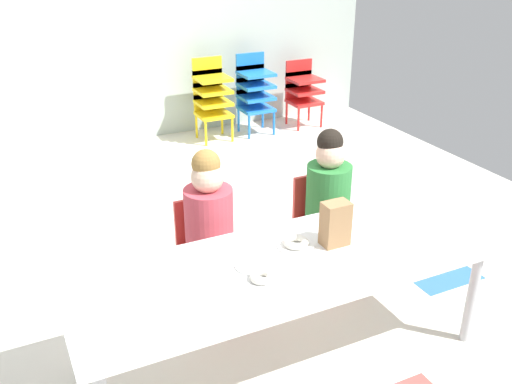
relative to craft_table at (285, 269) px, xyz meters
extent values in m
cube|color=silver|center=(-0.12, 0.74, -0.52)|extent=(5.75, 5.58, 0.02)
cube|color=silver|center=(1.68, 1.64, -0.51)|extent=(0.43, 0.43, 0.00)
cube|color=gray|center=(1.23, 0.74, -0.51)|extent=(0.43, 0.43, 0.00)
cube|color=#336BB2|center=(1.23, 0.29, -0.51)|extent=(0.43, 0.43, 0.00)
cube|color=white|center=(0.00, 0.00, 0.03)|extent=(1.98, 0.70, 0.04)
cylinder|color=#B2B2B7|center=(0.91, -0.29, -0.25)|extent=(0.05, 0.05, 0.52)
cylinder|color=#B2B2B7|center=(-0.91, 0.29, -0.25)|extent=(0.05, 0.05, 0.52)
cylinder|color=#B2B2B7|center=(0.91, 0.29, -0.25)|extent=(0.05, 0.05, 0.52)
cube|color=red|center=(-0.15, 0.57, -0.21)|extent=(0.32, 0.30, 0.03)
cube|color=red|center=(-0.15, 0.72, -0.06)|extent=(0.29, 0.02, 0.30)
cylinder|color=#BF3F4C|center=(-0.15, 0.57, 0.01)|extent=(0.35, 0.35, 0.38)
sphere|color=beige|center=(-0.15, 0.57, 0.27)|extent=(0.17, 0.17, 0.17)
sphere|color=olive|center=(-0.15, 0.58, 0.34)|extent=(0.15, 0.15, 0.15)
cylinder|color=red|center=(-0.29, 0.44, -0.36)|extent=(0.02, 0.02, 0.28)
cylinder|color=red|center=(-0.01, 0.44, -0.36)|extent=(0.02, 0.02, 0.28)
cylinder|color=red|center=(-0.29, 0.70, -0.36)|extent=(0.02, 0.02, 0.28)
cylinder|color=red|center=(-0.01, 0.70, -0.36)|extent=(0.02, 0.02, 0.28)
cube|color=red|center=(0.60, 0.57, -0.21)|extent=(0.32, 0.30, 0.03)
cube|color=red|center=(0.60, 0.72, -0.06)|extent=(0.29, 0.02, 0.30)
cylinder|color=#2D7A38|center=(0.60, 0.57, 0.01)|extent=(0.34, 0.34, 0.38)
sphere|color=beige|center=(0.60, 0.57, 0.27)|extent=(0.17, 0.17, 0.17)
sphere|color=black|center=(0.60, 0.58, 0.34)|extent=(0.15, 0.15, 0.15)
cylinder|color=red|center=(0.46, 0.44, -0.36)|extent=(0.02, 0.02, 0.28)
cylinder|color=red|center=(0.74, 0.44, -0.36)|extent=(0.02, 0.02, 0.28)
cylinder|color=red|center=(0.46, 0.70, -0.36)|extent=(0.02, 0.02, 0.28)
cylinder|color=red|center=(0.74, 0.70, -0.36)|extent=(0.02, 0.02, 0.28)
cube|color=yellow|center=(0.89, 3.11, -0.25)|extent=(0.32, 0.30, 0.03)
cube|color=yellow|center=(0.89, 3.25, -0.16)|extent=(0.30, 0.02, 0.18)
cube|color=yellow|center=(0.89, 3.11, -0.13)|extent=(0.32, 0.30, 0.03)
cube|color=yellow|center=(0.89, 3.25, -0.04)|extent=(0.30, 0.02, 0.18)
cube|color=yellow|center=(0.89, 3.11, -0.01)|extent=(0.32, 0.30, 0.03)
cube|color=yellow|center=(0.89, 3.25, 0.08)|extent=(0.30, 0.02, 0.18)
cube|color=yellow|center=(0.89, 3.11, 0.11)|extent=(0.32, 0.30, 0.03)
cube|color=yellow|center=(0.89, 3.25, 0.20)|extent=(0.30, 0.02, 0.18)
cylinder|color=yellow|center=(0.75, 2.98, -0.38)|extent=(0.02, 0.02, 0.26)
cylinder|color=yellow|center=(1.03, 2.98, -0.38)|extent=(0.02, 0.02, 0.26)
cylinder|color=yellow|center=(0.75, 3.24, -0.38)|extent=(0.02, 0.02, 0.26)
cylinder|color=yellow|center=(1.03, 3.24, -0.38)|extent=(0.02, 0.02, 0.26)
cube|color=blue|center=(1.35, 3.11, -0.25)|extent=(0.32, 0.30, 0.03)
cube|color=blue|center=(1.35, 3.25, -0.16)|extent=(0.30, 0.02, 0.18)
cube|color=blue|center=(1.35, 3.11, -0.13)|extent=(0.32, 0.30, 0.03)
cube|color=blue|center=(1.35, 3.25, -0.04)|extent=(0.30, 0.02, 0.18)
cube|color=blue|center=(1.35, 3.11, -0.01)|extent=(0.32, 0.30, 0.03)
cube|color=blue|center=(1.35, 3.25, 0.08)|extent=(0.30, 0.02, 0.18)
cube|color=blue|center=(1.35, 3.11, 0.11)|extent=(0.32, 0.30, 0.03)
cube|color=blue|center=(1.35, 3.25, 0.20)|extent=(0.30, 0.02, 0.18)
cylinder|color=blue|center=(1.21, 2.98, -0.38)|extent=(0.02, 0.02, 0.26)
cylinder|color=blue|center=(1.49, 2.98, -0.38)|extent=(0.02, 0.02, 0.26)
cylinder|color=blue|center=(1.21, 3.24, -0.38)|extent=(0.02, 0.02, 0.26)
cylinder|color=blue|center=(1.49, 3.24, -0.38)|extent=(0.02, 0.02, 0.26)
cube|color=red|center=(1.92, 3.11, -0.25)|extent=(0.32, 0.30, 0.03)
cube|color=red|center=(1.92, 3.25, -0.16)|extent=(0.30, 0.02, 0.18)
cube|color=red|center=(1.92, 3.11, -0.13)|extent=(0.32, 0.30, 0.03)
cube|color=red|center=(1.92, 3.25, -0.04)|extent=(0.30, 0.02, 0.18)
cube|color=red|center=(1.92, 3.11, -0.01)|extent=(0.32, 0.30, 0.03)
cube|color=red|center=(1.92, 3.25, 0.08)|extent=(0.30, 0.02, 0.18)
cylinder|color=red|center=(1.78, 2.98, -0.38)|extent=(0.02, 0.02, 0.26)
cylinder|color=red|center=(2.06, 2.98, -0.38)|extent=(0.02, 0.02, 0.26)
cylinder|color=red|center=(1.78, 3.24, -0.38)|extent=(0.02, 0.02, 0.26)
cylinder|color=red|center=(2.06, 3.24, -0.38)|extent=(0.02, 0.02, 0.26)
cube|color=#9E754C|center=(0.29, 0.04, 0.15)|extent=(0.13, 0.09, 0.22)
cylinder|color=white|center=(0.11, 0.09, 0.05)|extent=(0.18, 0.18, 0.01)
cylinder|color=white|center=(-0.14, 0.03, 0.05)|extent=(0.18, 0.18, 0.01)
torus|color=white|center=(0.11, 0.09, 0.07)|extent=(0.12, 0.12, 0.03)
torus|color=white|center=(-0.16, -0.09, 0.06)|extent=(0.11, 0.11, 0.03)
camera|label=1|loc=(-1.08, -1.94, 1.43)|focal=39.96mm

